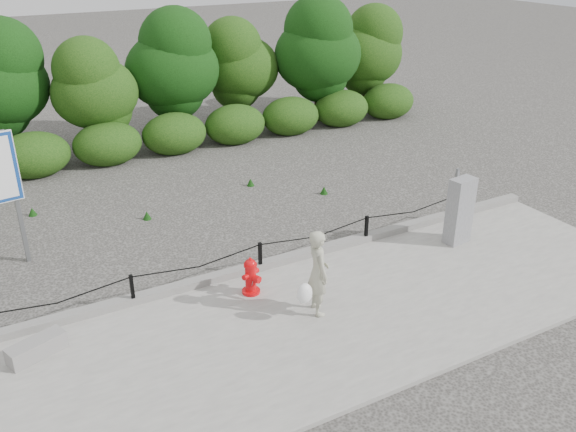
# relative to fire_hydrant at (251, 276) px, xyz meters

# --- Properties ---
(ground) EXTENTS (90.00, 90.00, 0.00)m
(ground) POSITION_rel_fire_hydrant_xyz_m (0.51, 0.65, -0.42)
(ground) COLOR #2D2B28
(ground) RESTS_ON ground
(sidewalk) EXTENTS (14.00, 4.00, 0.08)m
(sidewalk) POSITION_rel_fire_hydrant_xyz_m (0.51, -1.35, -0.38)
(sidewalk) COLOR gray
(sidewalk) RESTS_ON ground
(curb) EXTENTS (14.00, 0.22, 0.14)m
(curb) POSITION_rel_fire_hydrant_xyz_m (0.51, 0.70, -0.27)
(curb) COLOR slate
(curb) RESTS_ON sidewalk
(chain_barrier) EXTENTS (10.06, 0.06, 0.60)m
(chain_barrier) POSITION_rel_fire_hydrant_xyz_m (0.51, 0.65, 0.04)
(chain_barrier) COLOR black
(chain_barrier) RESTS_ON sidewalk
(treeline) EXTENTS (20.27, 3.45, 4.34)m
(treeline) POSITION_rel_fire_hydrant_xyz_m (0.14, 9.58, 1.94)
(treeline) COLOR black
(treeline) RESTS_ON ground
(fire_hydrant) EXTENTS (0.44, 0.44, 0.72)m
(fire_hydrant) POSITION_rel_fire_hydrant_xyz_m (0.00, 0.00, 0.00)
(fire_hydrant) COLOR red
(fire_hydrant) RESTS_ON sidewalk
(pedestrian) EXTENTS (0.73, 0.63, 1.55)m
(pedestrian) POSITION_rel_fire_hydrant_xyz_m (0.72, -1.10, 0.42)
(pedestrian) COLOR #A2A28B
(pedestrian) RESTS_ON sidewalk
(concrete_block) EXTENTS (0.94, 0.60, 0.28)m
(concrete_block) POSITION_rel_fire_hydrant_xyz_m (-3.71, -0.04, -0.20)
(concrete_block) COLOR gray
(concrete_block) RESTS_ON sidewalk
(utility_cabinet) EXTENTS (0.58, 0.42, 1.58)m
(utility_cabinet) POSITION_rel_fire_hydrant_xyz_m (4.70, -0.27, 0.38)
(utility_cabinet) COLOR #959698
(utility_cabinet) RESTS_ON sidewalk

